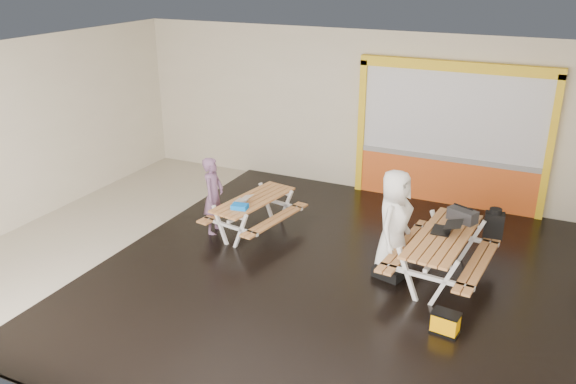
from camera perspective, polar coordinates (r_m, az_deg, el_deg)
The scene contains 14 objects.
room at distance 9.39m, azimuth -2.34°, elevation 2.41°, with size 10.02×8.02×3.52m.
deck at distance 9.65m, azimuth 4.49°, elevation -8.37°, with size 7.50×7.98×0.05m, color black.
kiosk at distance 12.41m, azimuth 15.40°, elevation 4.99°, with size 3.88×0.16×3.00m.
picnic_table_left at distance 10.92m, azimuth -3.32°, elevation -1.47°, with size 1.51×1.99×0.72m.
picnic_table_right at distance 9.60m, azimuth 14.70°, elevation -5.07°, with size 1.60×2.22×0.84m.
person_left at distance 10.95m, azimuth -7.23°, elevation -0.39°, with size 0.54×0.35×1.48m, color #6D4C6C.
person_right at distance 9.64m, azimuth 10.21°, elevation -2.96°, with size 0.88×0.57×1.80m, color white.
laptop_left at distance 10.70m, azimuth -4.42°, elevation -0.77°, with size 0.31×0.28×0.13m.
laptop_right at distance 9.60m, azimuth 15.01°, elevation -3.39°, with size 0.46×0.41×0.19m.
blue_pouch at distance 10.43m, azimuth -4.69°, elevation -1.41°, with size 0.28×0.20×0.08m, color blue.
toolbox at distance 10.03m, azimuth 16.52°, elevation -2.16°, with size 0.52×0.40×0.27m.
backpack at distance 10.33m, azimuth 19.30°, elevation -2.90°, with size 0.33×0.23×0.52m.
dark_case at distance 9.73m, azimuth 9.75°, elevation -7.62°, with size 0.46×0.35×0.17m, color black.
fluke_bag at distance 8.52m, azimuth 14.97°, elevation -12.15°, with size 0.40×0.29×0.32m.
Camera 1 is at (4.12, -7.85, 4.85)m, focal length 36.77 mm.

